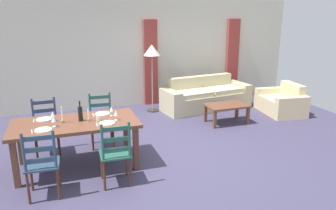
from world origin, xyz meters
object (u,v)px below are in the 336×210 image
object	(u,v)px
dining_table	(76,127)
couch	(205,97)
dining_chair_far_right	(101,120)
coffee_cup_primary	(99,118)
armchair_upholstered	(283,103)
dining_chair_far_left	(46,127)
wine_glass_far_left	(53,114)
dining_chair_near_left	(42,164)
wine_glass_far_right	(111,109)
standing_lamp	(152,54)
wine_glass_near_left	(54,119)
dining_chair_near_right	(116,153)
coffee_table	(227,108)
wine_glass_near_right	(116,113)
wine_bottle	(80,114)

from	to	relation	value
dining_table	couch	size ratio (longest dim) A/B	0.80
dining_chair_far_right	coffee_cup_primary	xyz separation A→B (m)	(-0.14, -0.85, 0.32)
coffee_cup_primary	armchair_upholstered	bearing A→B (deg)	17.44
dining_chair_far_left	couch	xyz separation A→B (m)	(3.76, 1.61, -0.19)
coffee_cup_primary	armchair_upholstered	xyz separation A→B (m)	(4.58, 1.44, -0.55)
wine_glass_far_left	dining_chair_far_right	bearing A→B (deg)	38.76
dining_table	armchair_upholstered	xyz separation A→B (m)	(4.93, 1.37, -0.41)
dining_chair_near_left	wine_glass_far_right	bearing A→B (deg)	40.13
dining_table	coffee_cup_primary	world-z (taller)	coffee_cup_primary
wine_glass_far_right	couch	bearing A→B (deg)	39.20
standing_lamp	wine_glass_near_left	bearing A→B (deg)	-130.43
wine_glass_near_left	wine_glass_far_right	xyz separation A→B (m)	(0.88, 0.25, 0.00)
dining_chair_near_right	couch	bearing A→B (deg)	47.58
wine_glass_far_right	coffee_table	world-z (taller)	wine_glass_far_right
coffee_table	dining_chair_near_left	bearing A→B (deg)	-153.04
dining_chair_near_right	couch	size ratio (longest dim) A/B	0.41
dining_table	wine_glass_near_left	xyz separation A→B (m)	(-0.30, -0.13, 0.20)
dining_table	wine_glass_near_left	bearing A→B (deg)	-156.78
dining_chair_near_right	wine_glass_near_left	world-z (taller)	dining_chair_near_right
wine_glass_near_right	armchair_upholstered	world-z (taller)	wine_glass_near_right
dining_chair_far_right	coffee_table	world-z (taller)	dining_chair_far_right
wine_glass_far_right	coffee_table	distance (m)	2.90
wine_glass_near_left	dining_chair_near_left	bearing A→B (deg)	-105.48
wine_bottle	wine_glass_near_right	world-z (taller)	wine_bottle
dining_chair_near_left	dining_chair_far_left	xyz separation A→B (m)	(0.01, 1.50, 0.00)
dining_chair_far_right	armchair_upholstered	world-z (taller)	dining_chair_far_right
dining_chair_far_left	wine_bottle	distance (m)	0.98
dining_chair_far_left	dining_chair_far_right	world-z (taller)	same
dining_chair_far_left	wine_glass_near_right	size ratio (longest dim) A/B	5.96
wine_bottle	wine_glass_near_left	size ratio (longest dim) A/B	1.96
wine_glass_far_left	coffee_cup_primary	xyz separation A→B (m)	(0.66, -0.21, -0.07)
wine_glass_far_left	wine_glass_far_right	world-z (taller)	same
dining_chair_near_left	coffee_table	world-z (taller)	dining_chair_near_left
wine_glass_far_left	wine_glass_far_right	bearing A→B (deg)	-0.80
coffee_table	wine_glass_near_left	bearing A→B (deg)	-160.56
wine_glass_near_left	wine_glass_far_left	distance (m)	0.26
dining_chair_far_right	couch	distance (m)	3.23
dining_chair_near_right	dining_chair_far_left	xyz separation A→B (m)	(-0.94, 1.48, 0.00)
dining_chair_near_left	wine_glass_near_right	bearing A→B (deg)	30.72
wine_glass_far_left	couch	bearing A→B (deg)	31.39
dining_table	dining_chair_far_right	world-z (taller)	dining_chair_far_right
wine_glass_far_left	armchair_upholstered	bearing A→B (deg)	13.24
wine_bottle	wine_glass_far_left	distance (m)	0.42
dining_table	wine_bottle	xyz separation A→B (m)	(0.09, 0.02, 0.20)
armchair_upholstered	wine_glass_far_left	bearing A→B (deg)	-166.76
wine_bottle	couch	xyz separation A→B (m)	(3.21, 2.32, -0.58)
wine_glass_near_left	coffee_cup_primary	bearing A→B (deg)	4.95
dining_table	coffee_table	xyz separation A→B (m)	(3.25, 1.12, -0.31)
dining_table	dining_chair_far_right	size ratio (longest dim) A/B	1.98
dining_table	dining_chair_far_left	world-z (taller)	dining_chair_far_left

